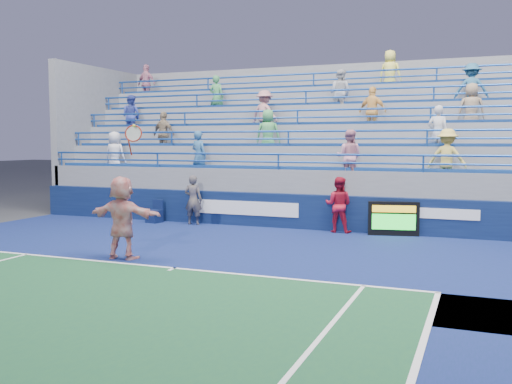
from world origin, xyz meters
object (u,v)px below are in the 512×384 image
at_px(judge_chair, 154,216).
at_px(ball_girl, 338,205).
at_px(line_judge, 193,200).
at_px(tennis_player, 122,218).
at_px(serve_speed_board, 393,219).

xyz_separation_m(judge_chair, ball_girl, (6.30, 0.25, 0.60)).
xyz_separation_m(judge_chair, line_judge, (1.46, 0.07, 0.58)).
height_order(tennis_player, line_judge, tennis_player).
bearing_deg(tennis_player, judge_chair, 114.94).
bearing_deg(ball_girl, tennis_player, 57.03).
relative_size(tennis_player, ball_girl, 1.85).
height_order(tennis_player, ball_girl, tennis_player).
bearing_deg(ball_girl, judge_chair, 2.55).
relative_size(serve_speed_board, line_judge, 0.88).
height_order(line_judge, ball_girl, ball_girl).
xyz_separation_m(serve_speed_board, ball_girl, (-1.65, 0.03, 0.34)).
bearing_deg(line_judge, serve_speed_board, 175.06).
relative_size(serve_speed_board, judge_chair, 1.86).
xyz_separation_m(tennis_player, line_judge, (-1.09, 5.55, -0.15)).
height_order(judge_chair, line_judge, line_judge).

